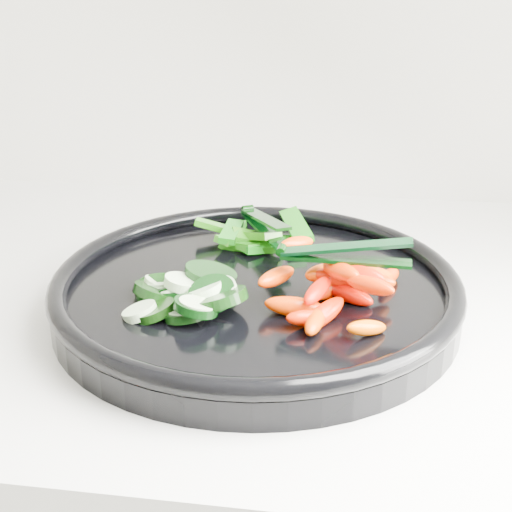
# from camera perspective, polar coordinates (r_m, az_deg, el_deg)

# --- Properties ---
(veggie_tray) EXTENTS (0.49, 0.49, 0.04)m
(veggie_tray) POSITION_cam_1_polar(r_m,az_deg,el_deg) (0.66, -0.00, -2.78)
(veggie_tray) COLOR black
(veggie_tray) RESTS_ON counter
(cucumber_pile) EXTENTS (0.12, 0.12, 0.04)m
(cucumber_pile) POSITION_cam_1_polar(r_m,az_deg,el_deg) (0.63, -5.56, -2.93)
(cucumber_pile) COLOR black
(cucumber_pile) RESTS_ON veggie_tray
(carrot_pile) EXTENTS (0.13, 0.15, 0.05)m
(carrot_pile) POSITION_cam_1_polar(r_m,az_deg,el_deg) (0.62, 6.31, -2.47)
(carrot_pile) COLOR red
(carrot_pile) RESTS_ON veggie_tray
(pepper_pile) EXTENTS (0.13, 0.10, 0.04)m
(pepper_pile) POSITION_cam_1_polar(r_m,az_deg,el_deg) (0.74, 0.15, 1.47)
(pepper_pile) COLOR #21690A
(pepper_pile) RESTS_ON veggie_tray
(tong_carrot) EXTENTS (0.11, 0.02, 0.02)m
(tong_carrot) POSITION_cam_1_polar(r_m,az_deg,el_deg) (0.60, 6.85, 0.24)
(tong_carrot) COLOR black
(tong_carrot) RESTS_ON carrot_pile
(tong_pepper) EXTENTS (0.07, 0.11, 0.02)m
(tong_pepper) POSITION_cam_1_polar(r_m,az_deg,el_deg) (0.73, 0.62, 2.63)
(tong_pepper) COLOR black
(tong_pepper) RESTS_ON pepper_pile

